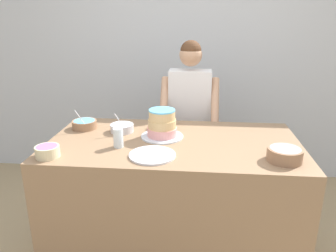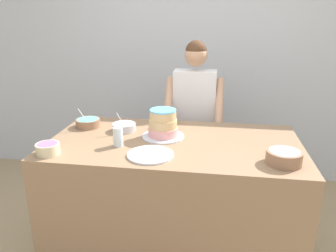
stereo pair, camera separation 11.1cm
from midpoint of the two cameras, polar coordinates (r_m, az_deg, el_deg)
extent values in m
cube|color=silver|center=(3.54, 5.33, 11.51)|extent=(10.00, 0.05, 2.60)
cube|color=#8C6B4C|center=(2.37, 2.36, -13.40)|extent=(1.64, 0.88, 0.95)
cylinder|color=#2D2D38|center=(3.04, 3.89, -8.02)|extent=(0.11, 0.11, 0.75)
cylinder|color=#2D2D38|center=(3.03, 6.91, -8.18)|extent=(0.11, 0.11, 0.75)
cube|color=white|center=(2.80, 5.80, 3.93)|extent=(0.35, 0.19, 0.56)
cylinder|color=tan|center=(2.67, 1.16, 3.19)|extent=(0.06, 0.36, 0.47)
cylinder|color=tan|center=(2.65, 10.11, 2.78)|extent=(0.06, 0.36, 0.47)
sphere|color=tan|center=(2.73, 6.08, 12.18)|extent=(0.19, 0.19, 0.19)
sphere|color=#51331E|center=(2.72, 6.11, 12.86)|extent=(0.17, 0.17, 0.17)
cylinder|color=silver|center=(2.22, 0.57, -1.80)|extent=(0.29, 0.29, 0.01)
cylinder|color=pink|center=(2.21, 0.57, -0.98)|extent=(0.20, 0.20, 0.06)
cylinder|color=#DBB275|center=(2.19, 0.57, 0.45)|extent=(0.19, 0.19, 0.06)
cylinder|color=#DBB275|center=(2.18, 0.58, 1.89)|extent=(0.18, 0.18, 0.06)
cylinder|color=#60B7E0|center=(2.17, 0.58, 2.75)|extent=(0.18, 0.18, 0.01)
cylinder|color=beige|center=(2.05, -18.74, -3.82)|extent=(0.14, 0.14, 0.07)
cylinder|color=#9E66B7|center=(2.04, -18.82, -3.12)|extent=(0.12, 0.12, 0.01)
cylinder|color=#936B4C|center=(2.48, -12.52, 0.50)|extent=(0.18, 0.18, 0.06)
cylinder|color=#60B7E0|center=(2.47, -12.56, 1.02)|extent=(0.15, 0.15, 0.01)
cylinder|color=silver|center=(2.40, -13.03, 1.24)|extent=(0.09, 0.01, 0.15)
cylinder|color=silver|center=(2.35, -6.30, -0.22)|extent=(0.16, 0.16, 0.06)
cylinder|color=white|center=(2.34, -6.32, 0.28)|extent=(0.14, 0.14, 0.01)
cylinder|color=silver|center=(2.28, -6.55, 0.57)|extent=(0.08, 0.02, 0.14)
cylinder|color=#936B4C|center=(1.95, 21.10, -5.13)|extent=(0.20, 0.20, 0.08)
cylinder|color=pink|center=(1.94, 21.21, -4.27)|extent=(0.17, 0.17, 0.01)
cylinder|color=silver|center=(2.07, -7.17, -1.89)|extent=(0.06, 0.06, 0.12)
cylinder|color=silver|center=(1.93, -1.44, -5.04)|extent=(0.28, 0.28, 0.01)
cylinder|color=#9E7F5B|center=(2.43, 1.53, 1.17)|extent=(0.11, 0.11, 0.11)
cylinder|color=olive|center=(2.41, 1.54, 2.58)|extent=(0.10, 0.10, 0.02)
camera|label=1|loc=(0.06, -88.47, 0.52)|focal=35.00mm
camera|label=2|loc=(0.06, 91.53, -0.52)|focal=35.00mm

